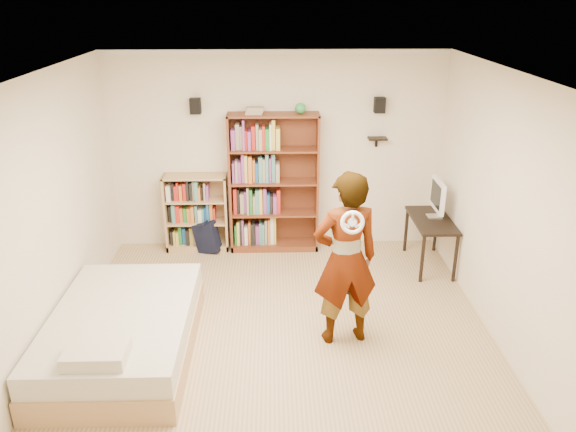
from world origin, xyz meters
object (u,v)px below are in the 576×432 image
object	(u,v)px
computer_desk	(430,242)
tall_bookshelf	(274,184)
low_bookshelf	(197,213)
person	(345,260)
daybed	(122,327)

from	to	relation	value
computer_desk	tall_bookshelf	bearing A→B (deg)	163.43
tall_bookshelf	low_bookshelf	bearing A→B (deg)	179.22
tall_bookshelf	person	world-z (taller)	tall_bookshelf
tall_bookshelf	person	size ratio (longest dim) A/B	1.04
tall_bookshelf	daybed	distance (m)	2.96
tall_bookshelf	low_bookshelf	world-z (taller)	tall_bookshelf
low_bookshelf	person	size ratio (longest dim) A/B	0.58
daybed	person	world-z (taller)	person
daybed	low_bookshelf	bearing A→B (deg)	79.88
tall_bookshelf	low_bookshelf	distance (m)	1.15
person	tall_bookshelf	bearing A→B (deg)	-83.55
computer_desk	daybed	bearing A→B (deg)	-152.39
person	computer_desk	bearing A→B (deg)	-139.76
computer_desk	person	distance (m)	2.20
computer_desk	daybed	world-z (taller)	computer_desk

